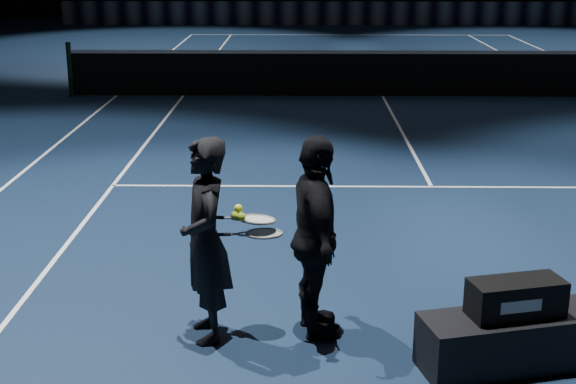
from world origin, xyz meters
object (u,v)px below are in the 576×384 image
(racket_bag, at_px, (516,298))
(racket_upper, at_px, (257,219))
(player_b, at_px, (316,238))
(tennis_balls, at_px, (238,214))
(racket_lower, at_px, (264,233))
(player_bench, at_px, (512,340))
(player_a, at_px, (205,241))

(racket_bag, xyz_separation_m, racket_upper, (-1.89, 0.51, 0.41))
(racket_bag, xyz_separation_m, player_b, (-1.43, 0.51, 0.26))
(tennis_balls, bearing_deg, racket_lower, 4.01)
(player_bench, xyz_separation_m, player_a, (-2.28, 0.43, 0.60))
(racket_upper, distance_m, tennis_balls, 0.16)
(player_bench, bearing_deg, racket_lower, 151.28)
(racket_bag, distance_m, racket_lower, 1.92)
(racket_lower, xyz_separation_m, tennis_balls, (-0.19, -0.01, 0.16))
(racket_bag, bearing_deg, player_a, 155.09)
(racket_lower, bearing_deg, racket_upper, 141.34)
(player_bench, distance_m, tennis_balls, 2.23)
(racket_bag, distance_m, player_a, 2.34)
(racket_bag, xyz_separation_m, tennis_balls, (-2.03, 0.46, 0.47))
(player_bench, distance_m, racket_bag, 0.34)
(player_a, bearing_deg, racket_lower, 79.94)
(player_a, relative_size, racket_upper, 2.37)
(tennis_balls, bearing_deg, player_bench, -12.81)
(racket_bag, bearing_deg, tennis_balls, 152.99)
(racket_bag, relative_size, racket_upper, 1.00)
(player_bench, height_order, tennis_balls, tennis_balls)
(player_bench, relative_size, racket_bag, 2.00)
(player_a, height_order, tennis_balls, player_a)
(player_bench, height_order, racket_upper, racket_upper)
(player_a, xyz_separation_m, racket_upper, (0.39, 0.08, 0.15))
(player_bench, xyz_separation_m, player_b, (-1.43, 0.51, 0.60))
(player_bench, relative_size, player_a, 0.84)
(player_bench, height_order, racket_bag, racket_bag)
(player_b, bearing_deg, racket_upper, 80.02)
(racket_bag, xyz_separation_m, racket_lower, (-1.83, 0.47, 0.31))
(racket_bag, relative_size, player_b, 0.42)
(player_a, height_order, racket_upper, player_a)
(racket_upper, relative_size, tennis_balls, 5.67)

